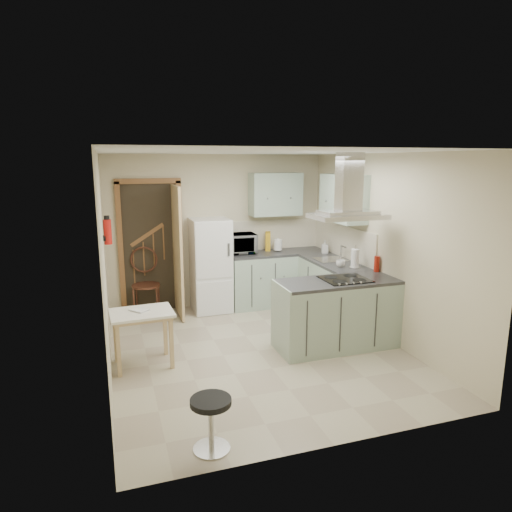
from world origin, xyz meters
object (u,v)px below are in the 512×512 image
object	(u,v)px
microwave	(237,244)
stool	(211,424)
fridge	(211,265)
drop_leaf_table	(143,339)
peninsula	(337,314)
bentwood_chair	(146,286)
extractor_hood	(348,216)

from	to	relation	value
microwave	stool	bearing A→B (deg)	-107.93
fridge	drop_leaf_table	xyz separation A→B (m)	(-1.22, -1.77, -0.41)
fridge	peninsula	bearing A→B (deg)	-58.26
fridge	bentwood_chair	size ratio (longest dim) A/B	1.53
bentwood_chair	extractor_hood	bearing A→B (deg)	-30.12
bentwood_chair	microwave	bearing A→B (deg)	11.90
drop_leaf_table	stool	size ratio (longest dim) A/B	1.53
extractor_hood	bentwood_chair	bearing A→B (deg)	139.25
extractor_hood	stool	size ratio (longest dim) A/B	1.92
peninsula	bentwood_chair	distance (m)	3.03
peninsula	extractor_hood	distance (m)	1.27
microwave	drop_leaf_table	bearing A→B (deg)	-131.23
drop_leaf_table	stool	world-z (taller)	drop_leaf_table
microwave	peninsula	bearing A→B (deg)	-68.64
fridge	microwave	size ratio (longest dim) A/B	2.56
bentwood_chair	microwave	distance (m)	1.61
stool	microwave	world-z (taller)	microwave
extractor_hood	bentwood_chair	xyz separation A→B (m)	(-2.35, 2.03, -1.23)
peninsula	microwave	size ratio (longest dim) A/B	2.65
extractor_hood	drop_leaf_table	distance (m)	2.91
stool	microwave	xyz separation A→B (m)	(1.29, 3.69, 0.83)
peninsula	microwave	world-z (taller)	microwave
bentwood_chair	fridge	bearing A→B (deg)	8.11
peninsula	fridge	bearing A→B (deg)	121.74
peninsula	stool	bearing A→B (deg)	-141.34
peninsula	microwave	xyz separation A→B (m)	(-0.75, 2.06, 0.61)
extractor_hood	drop_leaf_table	size ratio (longest dim) A/B	1.26
peninsula	drop_leaf_table	size ratio (longest dim) A/B	2.17
fridge	stool	size ratio (longest dim) A/B	3.20
extractor_hood	bentwood_chair	world-z (taller)	extractor_hood
stool	extractor_hood	bearing A→B (deg)	37.33
extractor_hood	peninsula	bearing A→B (deg)	180.00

